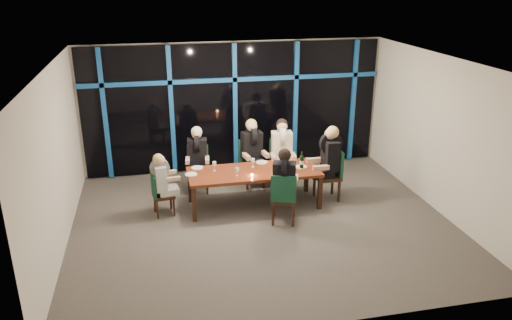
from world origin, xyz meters
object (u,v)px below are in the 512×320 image
at_px(diner_far_left, 197,150).
at_px(diner_near_mid, 284,174).
at_px(diner_end_right, 329,153).
at_px(wine_bottle, 302,162).
at_px(diner_far_mid, 252,144).
at_px(water_pitcher, 291,168).
at_px(dining_table, 254,174).
at_px(chair_far_mid, 251,160).
at_px(chair_far_left, 198,166).
at_px(diner_end_left, 162,175).
at_px(chair_end_left, 159,192).
at_px(chair_near_mid, 284,196).
at_px(diner_far_right, 282,144).
at_px(chair_far_right, 281,160).
at_px(chair_end_right, 332,172).

distance_m(diner_far_left, diner_near_mid, 2.25).
distance_m(diner_end_right, wine_bottle, 0.60).
bearing_deg(diner_far_left, diner_far_mid, 8.20).
height_order(diner_far_left, water_pitcher, diner_far_left).
xyz_separation_m(dining_table, wine_bottle, (0.96, -0.08, 0.21)).
xyz_separation_m(diner_end_right, wine_bottle, (-0.58, -0.07, -0.13)).
distance_m(chair_far_mid, diner_far_left, 1.23).
height_order(chair_far_left, diner_end_left, diner_end_left).
relative_size(chair_far_mid, diner_near_mid, 1.05).
bearing_deg(wine_bottle, diner_far_left, 152.67).
relative_size(chair_end_left, chair_near_mid, 0.85).
relative_size(wine_bottle, water_pitcher, 1.86).
xyz_separation_m(dining_table, diner_far_right, (0.78, 0.78, 0.32)).
height_order(chair_far_left, wine_bottle, wine_bottle).
distance_m(chair_end_left, diner_far_left, 1.37).
bearing_deg(diner_far_right, diner_end_left, -155.43).
distance_m(chair_far_right, chair_end_left, 2.80).
height_order(chair_far_left, diner_far_mid, diner_far_mid).
xyz_separation_m(diner_end_left, wine_bottle, (2.75, -0.06, 0.07)).
bearing_deg(chair_end_left, chair_far_left, -47.18).
height_order(chair_far_mid, diner_far_mid, diner_far_mid).
xyz_separation_m(chair_far_mid, chair_far_right, (0.63, -0.18, 0.01)).
bearing_deg(chair_far_right, diner_far_right, -90.00).
height_order(diner_far_left, diner_near_mid, diner_near_mid).
relative_size(chair_end_left, diner_far_right, 0.84).
relative_size(chair_end_right, diner_end_right, 1.03).
bearing_deg(chair_far_right, diner_end_right, -42.65).
relative_size(chair_end_right, water_pitcher, 5.50).
xyz_separation_m(chair_far_mid, diner_far_left, (-1.17, -0.12, 0.36)).
xyz_separation_m(chair_far_mid, chair_near_mid, (0.21, -1.95, -0.01)).
relative_size(chair_near_mid, wine_bottle, 2.77).
distance_m(chair_end_right, wine_bottle, 0.74).
bearing_deg(dining_table, diner_far_right, 45.10).
relative_size(chair_end_left, diner_near_mid, 0.87).
relative_size(chair_end_right, wine_bottle, 2.95).
bearing_deg(chair_far_mid, chair_near_mid, -92.30).
relative_size(chair_far_right, chair_near_mid, 1.04).
xyz_separation_m(diner_far_left, diner_near_mid, (1.41, -1.75, 0.03)).
relative_size(chair_end_left, diner_far_mid, 0.85).
height_order(chair_end_left, diner_far_right, diner_far_right).
distance_m(diner_far_left, diner_end_left, 1.24).
height_order(chair_far_left, diner_far_right, diner_far_right).
height_order(chair_near_mid, diner_end_left, diner_end_left).
bearing_deg(dining_table, chair_far_left, 134.56).
bearing_deg(diner_end_right, water_pitcher, -75.06).
height_order(chair_far_mid, diner_near_mid, diner_near_mid).
xyz_separation_m(chair_far_mid, wine_bottle, (0.80, -1.14, 0.31)).
xyz_separation_m(dining_table, chair_end_left, (-1.86, -0.03, -0.20)).
bearing_deg(chair_far_mid, diner_near_mid, -91.22).
bearing_deg(diner_far_right, chair_far_mid, 163.57).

